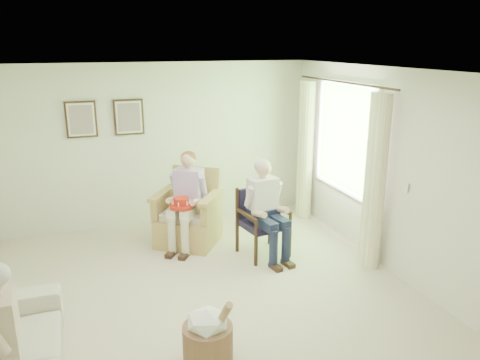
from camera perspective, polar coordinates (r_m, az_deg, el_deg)
The scene contains 16 objects.
floor at distance 5.59m, azimuth -4.20°, elevation -14.69°, with size 5.50×5.50×0.00m, color beige.
back_wall at distance 7.65m, azimuth -9.83°, elevation 4.21°, with size 5.00×0.04×2.60m, color silver.
front_wall at distance 2.74m, azimuth 11.43°, elevation -19.23°, with size 5.00×0.04×2.60m, color silver.
right_wall at distance 6.14m, azimuth 18.67°, elevation 0.59°, with size 0.04×5.50×2.60m, color silver.
ceiling at distance 4.80m, azimuth -4.85°, elevation 12.99°, with size 5.00×5.50×0.02m, color white.
window at distance 7.01m, azimuth 12.71°, elevation 5.34°, with size 0.13×2.50×1.63m.
curtain_left at distance 6.25m, azimuth 16.10°, elevation -0.35°, with size 0.34×0.34×2.30m, color #F6F0C1.
curtain_right at distance 7.87m, azimuth 7.95°, elevation 3.52°, with size 0.34×0.34×2.30m, color #F6F0C1.
framed_print_left at distance 7.43m, azimuth -18.79°, elevation 7.00°, with size 0.45×0.05×0.55m.
framed_print_right at distance 7.47m, azimuth -13.39°, elevation 7.47°, with size 0.45×0.05×0.55m.
wicker_armchair at distance 7.02m, azimuth -6.38°, elevation -4.88°, with size 0.85×0.85×1.09m.
wood_armchair at distance 6.60m, azimuth 2.60°, elevation -4.71°, with size 0.60×0.56×0.92m.
person_wicker at distance 6.73m, azimuth -6.23°, elevation -1.62°, with size 0.40×0.63×1.38m.
person_dark at distance 6.37m, azimuth 3.15°, elevation -2.87°, with size 0.40×0.63×1.34m.
red_hat at distance 6.59m, azimuth -7.17°, elevation -2.88°, with size 0.34×0.34×0.14m.
hatbox at distance 4.58m, azimuth -3.93°, elevation -18.38°, with size 0.48×0.48×0.69m.
Camera 1 is at (-1.20, -4.63, 2.88)m, focal length 35.00 mm.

